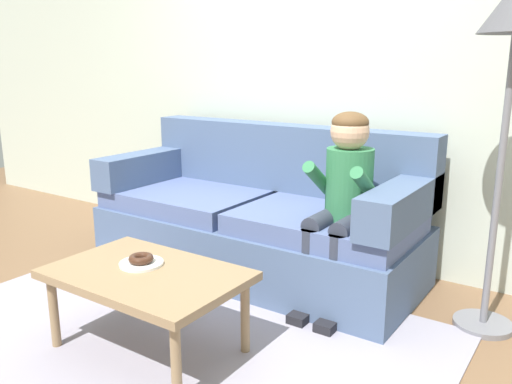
% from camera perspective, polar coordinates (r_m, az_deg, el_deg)
% --- Properties ---
extents(ground, '(10.00, 10.00, 0.00)m').
position_cam_1_polar(ground, '(2.87, -7.22, -14.20)').
color(ground, brown).
extents(wall_back, '(8.00, 0.10, 2.80)m').
position_cam_1_polar(wall_back, '(3.70, 6.98, 14.57)').
color(wall_back, beige).
rests_on(wall_back, ground).
extents(area_rug, '(2.64, 1.99, 0.01)m').
position_cam_1_polar(area_rug, '(2.71, -10.84, -16.01)').
color(area_rug, '#9993A3').
rests_on(area_rug, ground).
extents(couch, '(2.12, 0.90, 0.95)m').
position_cam_1_polar(couch, '(3.44, 0.39, -3.12)').
color(couch, slate).
rests_on(couch, ground).
extents(coffee_table, '(0.91, 0.60, 0.41)m').
position_cam_1_polar(coffee_table, '(2.51, -11.92, -9.40)').
color(coffee_table, '#937551').
rests_on(coffee_table, ground).
extents(person_child, '(0.34, 0.58, 1.10)m').
position_cam_1_polar(person_child, '(2.85, 9.52, -0.02)').
color(person_child, '#337A4C').
rests_on(person_child, ground).
extents(plate, '(0.21, 0.21, 0.01)m').
position_cam_1_polar(plate, '(2.57, -12.49, -7.67)').
color(plate, white).
rests_on(plate, coffee_table).
extents(donut, '(0.17, 0.17, 0.04)m').
position_cam_1_polar(donut, '(2.56, -12.51, -7.15)').
color(donut, '#422619').
rests_on(donut, plate).
extents(toy_controller, '(0.23, 0.09, 0.05)m').
position_cam_1_polar(toy_controller, '(3.32, -14.62, -10.08)').
color(toy_controller, red).
rests_on(toy_controller, ground).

